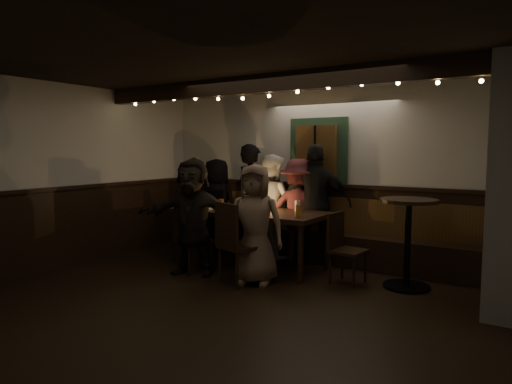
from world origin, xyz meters
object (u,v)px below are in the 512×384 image
Objects in this scene: chair_end at (342,243)px; person_d at (298,210)px; chair_near_left at (188,234)px; high_top at (408,232)px; person_a at (217,204)px; person_g at (255,224)px; person_b at (252,199)px; dining_table at (248,215)px; person_c at (272,206)px; chair_near_right at (234,239)px; person_e at (316,204)px; person_f at (193,216)px.

chair_end is 0.58× the size of person_d.
high_top is (2.69, 0.89, 0.17)m from chair_near_left.
person_a is at bearing 164.69° from chair_end.
high_top is 1.85m from person_g.
person_b is 1.72m from person_g.
dining_table is 0.89m from person_g.
person_d is (0.46, 0.00, -0.03)m from person_c.
chair_near_left is 1.49m from person_b.
chair_near_right is at bearing 122.54° from person_c.
person_c reaches higher than dining_table.
chair_near_right is at bearing -66.55° from dining_table.
chair_near_right is 1.64m from person_e.
chair_end is (1.94, 0.68, -0.02)m from chair_near_left.
chair_near_right is 2.10m from high_top.
person_b is (-0.42, 0.72, 0.14)m from dining_table.
high_top reaches higher than chair_end.
person_e reaches higher than person_f.
high_top is 0.72× the size of person_g.
person_d is (1.54, -0.01, 0.01)m from person_a.
chair_near_right is at bearing -10.15° from chair_near_left.
chair_near_right is 0.80m from person_f.
high_top is at bearing 29.89° from chair_near_right.
person_f is (-0.76, 0.11, 0.20)m from chair_near_right.
dining_table is 1.47m from chair_end.
chair_near_right is 1.17× the size of chair_end.
dining_table reaches higher than chair_near_left.
person_a is (-2.52, 0.69, 0.26)m from chair_end.
chair_near_left is at bearing 27.62° from person_e.
person_b is at bearing 76.61° from person_f.
person_a is 1.08m from person_c.
person_e reaches higher than chair_near_left.
high_top is (2.20, 0.16, -0.05)m from dining_table.
person_a is 0.99× the size of person_d.
person_a is at bearing -20.11° from person_e.
person_b is 1.50m from person_f.
dining_table is 0.85m from person_b.
person_c is 1.07× the size of person_g.
person_d reaches higher than person_a.
person_g is (0.09, -1.33, -0.02)m from person_d.
person_f is at bearing -158.23° from chair_end.
person_b reaches higher than chair_near_right.
chair_end is 0.50× the size of person_b.
chair_end is 2.05m from person_b.
chair_near_left is 0.53× the size of person_e.
person_d is at bearing 86.80° from chair_near_right.
high_top is 0.68× the size of person_c.
person_d is (-1.73, 0.48, 0.08)m from high_top.
person_a is 0.86× the size of person_b.
person_f reaches higher than person_g.
person_a is (-0.58, 1.37, 0.24)m from chair_near_left.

